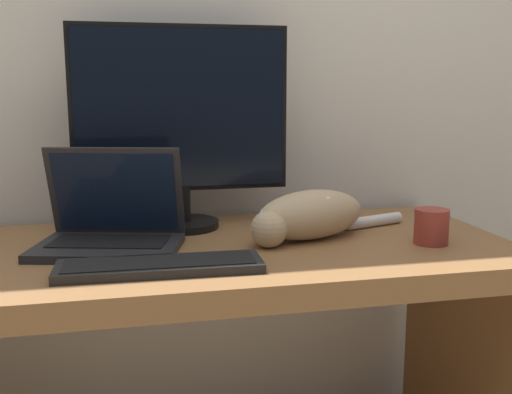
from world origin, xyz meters
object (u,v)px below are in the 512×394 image
monitor (181,121)px  laptop (110,229)px  external_keyboard (160,266)px  coffee_mug (431,226)px  cat (309,215)px

monitor → laptop: 0.36m
laptop → external_keyboard: (0.11, -0.21, -0.04)m
monitor → coffee_mug: (0.59, -0.31, -0.25)m
monitor → laptop: size_ratio=1.53×
laptop → coffee_mug: size_ratio=4.35×
monitor → external_keyboard: 0.49m
monitor → cat: size_ratio=1.22×
cat → monitor: bearing=128.3°
monitor → external_keyboard: bearing=-102.9°
external_keyboard → coffee_mug: bearing=8.6°
laptop → coffee_mug: bearing=5.5°
laptop → external_keyboard: 0.24m
cat → coffee_mug: 0.31m
external_keyboard → coffee_mug: 0.69m
cat → external_keyboard: bearing=-172.0°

